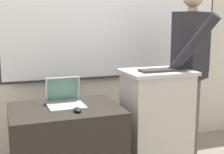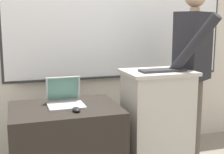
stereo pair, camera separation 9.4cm
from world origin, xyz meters
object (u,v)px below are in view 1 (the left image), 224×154
Objects in this scene: laptop at (65,97)px; wireless_keyboard at (162,70)px; side_desk at (66,149)px; person_presenter at (191,65)px; computer_mouse_by_laptop at (77,110)px; lectern_podium at (156,123)px.

laptop is 0.86m from wireless_keyboard.
wireless_keyboard reaches higher than side_desk.
computer_mouse_by_laptop is at bearing 158.98° from person_presenter.
computer_mouse_by_laptop is at bearing -169.70° from lectern_podium.
wireless_keyboard reaches higher than lectern_podium.
side_desk is 8.85× the size of computer_mouse_by_laptop.
computer_mouse_by_laptop is at bearing -68.66° from side_desk.
side_desk is 0.43m from laptop.
person_presenter reaches higher than lectern_podium.
computer_mouse_by_laptop is (0.05, -0.25, -0.05)m from laptop.
wireless_keyboard is at bearing -11.35° from laptop.
person_presenter is at bearing 3.61° from side_desk.
person_presenter is at bearing 14.47° from lectern_podium.
computer_mouse_by_laptop is (-0.77, -0.08, -0.26)m from wireless_keyboard.
person_presenter reaches higher than side_desk.
wireless_keyboard is (0.83, -0.09, 0.63)m from side_desk.
wireless_keyboard is at bearing 5.97° from computer_mouse_by_laptop.
lectern_podium reaches higher than side_desk.
lectern_podium is 0.57× the size of person_presenter.
wireless_keyboard is (0.82, -0.16, 0.21)m from laptop.
wireless_keyboard is (-0.40, -0.16, -0.00)m from person_presenter.
person_presenter reaches higher than laptop.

